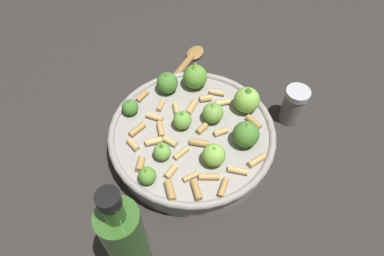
{
  "coord_description": "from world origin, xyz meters",
  "views": [
    {
      "loc": [
        0.3,
        0.22,
        0.54
      ],
      "look_at": [
        0.0,
        0.0,
        0.06
      ],
      "focal_mm": 32.69,
      "sensor_mm": 36.0,
      "label": 1
    }
  ],
  "objects": [
    {
      "name": "cooking_pan",
      "position": [
        -0.0,
        0.0,
        0.03
      ],
      "size": [
        0.3,
        0.3,
        0.11
      ],
      "color": "#9E9993",
      "rests_on": "ground"
    },
    {
      "name": "olive_oil_bottle",
      "position": [
        0.22,
        0.06,
        0.1
      ],
      "size": [
        0.05,
        0.05,
        0.23
      ],
      "color": "#336023",
      "rests_on": "ground"
    },
    {
      "name": "wooden_spoon",
      "position": [
        -0.14,
        -0.13,
        0.01
      ],
      "size": [
        0.23,
        0.06,
        0.02
      ],
      "color": "#9E703D",
      "rests_on": "ground"
    },
    {
      "name": "ground_plane",
      "position": [
        0.0,
        0.0,
        0.0
      ],
      "size": [
        2.4,
        2.4,
        0.0
      ],
      "primitive_type": "plane",
      "color": "#2D2B28"
    },
    {
      "name": "pepper_shaker",
      "position": [
        -0.17,
        0.12,
        0.04
      ],
      "size": [
        0.05,
        0.05,
        0.08
      ],
      "color": "gray",
      "rests_on": "ground"
    }
  ]
}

